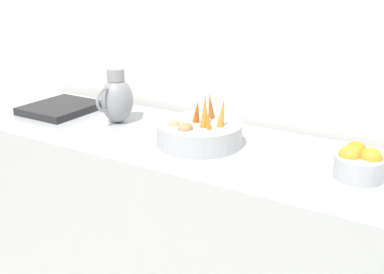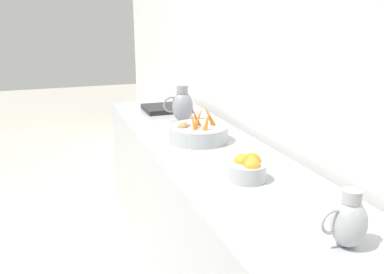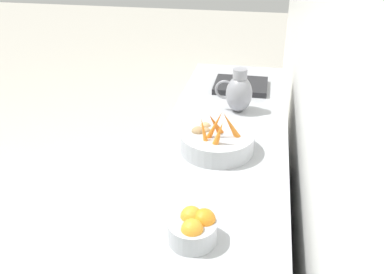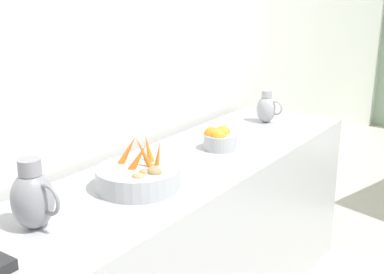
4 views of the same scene
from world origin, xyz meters
name	(u,v)px [view 4 (image 4 of 4)]	position (x,y,z in m)	size (l,w,h in m)	color
tile_wall_left	(148,24)	(-1.95, 0.49, 1.50)	(0.10, 8.57, 3.00)	white
prep_counter	(158,267)	(-1.51, -0.01, 0.45)	(0.66, 2.85, 0.89)	#ADAFB5
vegetable_colander	(138,177)	(-1.50, -0.14, 0.94)	(0.35, 0.35, 0.22)	#ADAFB5
orange_bowl	(219,139)	(-1.50, 0.49, 0.94)	(0.17, 0.17, 0.12)	#ADAFB5
metal_pitcher_tall	(33,198)	(-1.56, -0.62, 1.00)	(0.21, 0.15, 0.25)	gray
metal_pitcher_short	(266,108)	(-1.55, 1.10, 0.98)	(0.17, 0.12, 0.20)	#A3A3A8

